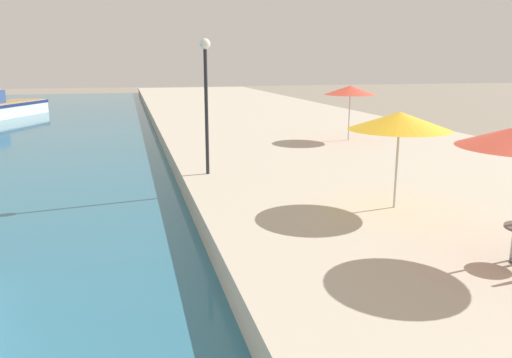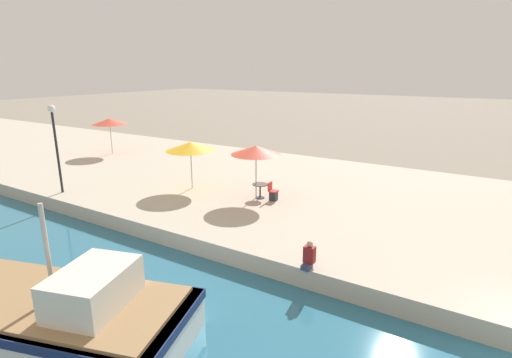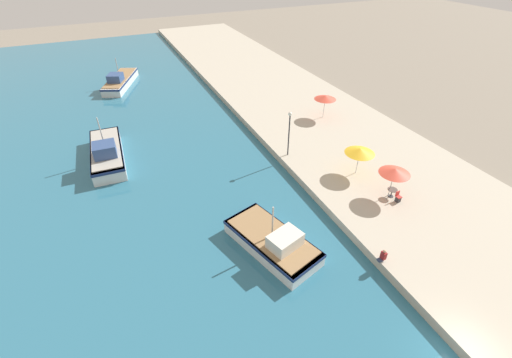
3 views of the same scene
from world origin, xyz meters
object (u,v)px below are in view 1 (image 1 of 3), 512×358
Objects in this scene: fishing_boat_far at (0,108)px; cafe_umbrella_striped at (350,90)px; cafe_umbrella_white at (400,121)px; lamppost at (206,84)px.

fishing_boat_far is 3.69× the size of cafe_umbrella_striped.
cafe_umbrella_striped reaches higher than cafe_umbrella_white.
lamppost reaches higher than fishing_boat_far.
cafe_umbrella_white is at bearing -40.54° from fishing_boat_far.
cafe_umbrella_white is 6.83m from lamppost.
cafe_umbrella_white is 0.58× the size of lamppost.
cafe_umbrella_white is (17.00, -33.87, 2.22)m from fishing_boat_far.
fishing_boat_far is at bearing 114.17° from lamppost.
fishing_boat_far is 37.96m from cafe_umbrella_white.
cafe_umbrella_white is at bearing -108.70° from cafe_umbrella_striped.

